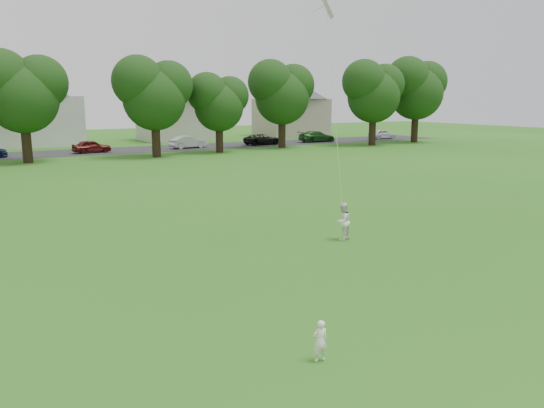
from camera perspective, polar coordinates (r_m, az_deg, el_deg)
ground at (r=11.65m, az=2.97°, el=-13.10°), size 160.00×160.00×0.00m
street at (r=51.46m, az=-23.28°, el=4.96°), size 90.00×7.00×0.01m
toddler at (r=10.15m, az=5.20°, el=-14.44°), size 0.32×0.23×0.81m
older_boy at (r=18.40m, az=7.59°, el=-1.87°), size 0.78×0.70×1.31m
kite at (r=17.88m, az=6.77°, el=9.69°), size 0.79×1.00×7.22m
tree_row at (r=44.91m, az=-20.25°, el=12.14°), size 79.74×7.96×10.03m
parked_cars at (r=51.36m, az=-16.97°, el=6.04°), size 71.74×2.23×1.25m
house_row at (r=61.01m, az=-26.84°, el=10.14°), size 76.62×14.28×10.35m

